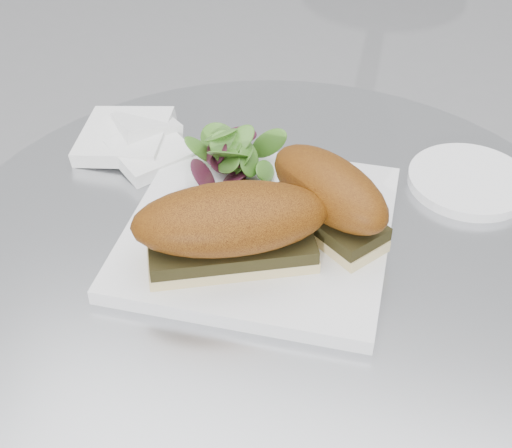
{
  "coord_description": "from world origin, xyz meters",
  "views": [
    {
      "loc": [
        0.12,
        -0.52,
        1.21
      ],
      "look_at": [
        -0.02,
        -0.01,
        0.77
      ],
      "focal_mm": 50.0,
      "sensor_mm": 36.0,
      "label": 1
    }
  ],
  "objects_px": {
    "sandwich_right": "(329,195)",
    "sandwich_left": "(231,226)",
    "saucer": "(469,181)",
    "plate": "(259,230)"
  },
  "relations": [
    {
      "from": "sandwich_left",
      "to": "sandwich_right",
      "type": "distance_m",
      "value": 0.1
    },
    {
      "from": "sandwich_left",
      "to": "saucer",
      "type": "height_order",
      "value": "sandwich_left"
    },
    {
      "from": "plate",
      "to": "sandwich_right",
      "type": "bearing_deg",
      "value": 9.47
    },
    {
      "from": "sandwich_left",
      "to": "plate",
      "type": "bearing_deg",
      "value": 54.29
    },
    {
      "from": "sandwich_right",
      "to": "sandwich_left",
      "type": "bearing_deg",
      "value": -101.64
    },
    {
      "from": "sandwich_left",
      "to": "sandwich_right",
      "type": "bearing_deg",
      "value": 17.24
    },
    {
      "from": "saucer",
      "to": "sandwich_left",
      "type": "bearing_deg",
      "value": -136.54
    },
    {
      "from": "sandwich_right",
      "to": "saucer",
      "type": "xyz_separation_m",
      "value": [
        0.14,
        0.14,
        -0.05
      ]
    },
    {
      "from": "plate",
      "to": "sandwich_left",
      "type": "xyz_separation_m",
      "value": [
        -0.01,
        -0.06,
        0.05
      ]
    },
    {
      "from": "sandwich_left",
      "to": "saucer",
      "type": "distance_m",
      "value": 0.3
    }
  ]
}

